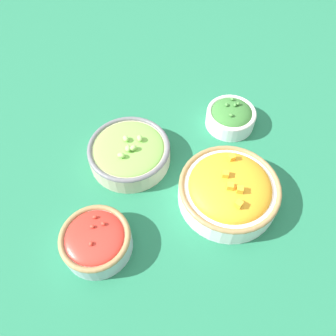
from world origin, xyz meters
name	(u,v)px	position (x,y,z in m)	size (l,w,h in m)	color
ground_plane	(168,175)	(0.00, 0.00, 0.00)	(3.00, 3.00, 0.00)	#23704C
bowl_lettuce	(129,152)	(-0.07, 0.08, 0.03)	(0.20, 0.20, 0.07)	beige
bowl_squash	(229,190)	(0.11, -0.11, 0.04)	(0.23, 0.23, 0.09)	white
bowl_cherry_tomatoes	(96,240)	(-0.20, -0.12, 0.03)	(0.15, 0.15, 0.07)	#B2C1CC
bowl_broccoli	(231,116)	(0.21, 0.10, 0.03)	(0.13, 0.13, 0.07)	white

